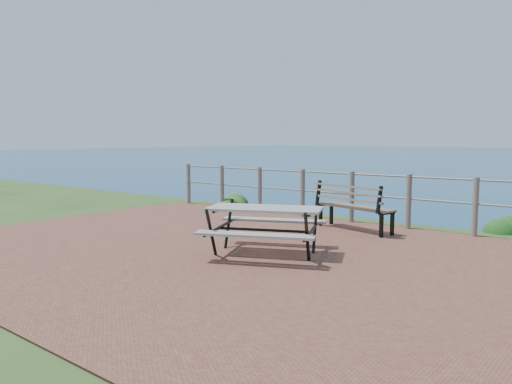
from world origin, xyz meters
The scene contains 6 objects.
ground centered at (0.00, 0.00, 0.00)m, with size 10.00×7.00×0.12m, color brown.
safety_railing centered at (0.00, 3.35, 0.57)m, with size 9.40×0.10×1.00m.
picnic_table centered at (0.34, 0.12, 0.43)m, with size 1.72×1.27×0.67m.
park_bench centered at (0.47, 2.59, 0.57)m, with size 1.58×0.74×0.86m.
shrub_lip_west centered at (-3.28, 3.69, 0.00)m, with size 0.77×0.77×0.51m, color #264A1B.
shrub_lip_east centered at (2.52, 4.23, 0.00)m, with size 0.74×0.74×0.47m, color #184013.
Camera 1 is at (4.60, -5.39, 1.66)m, focal length 35.00 mm.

